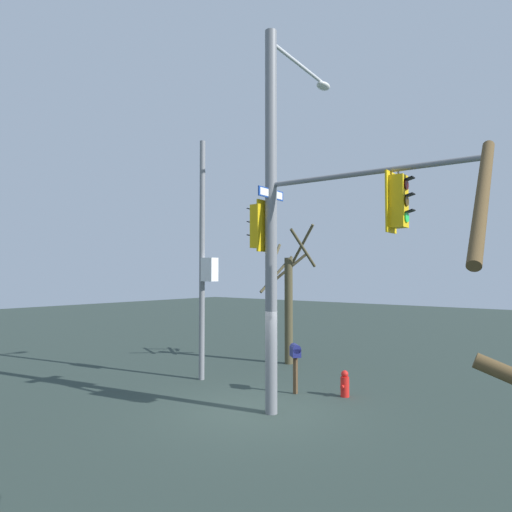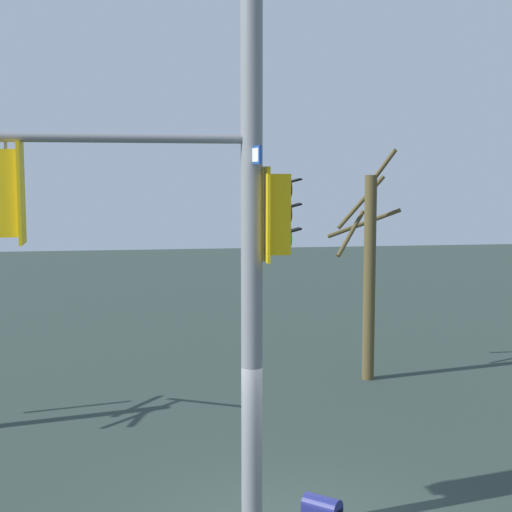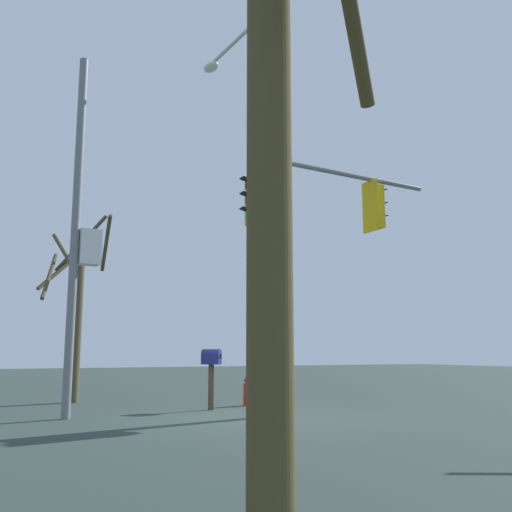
{
  "view_description": "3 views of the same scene",
  "coord_description": "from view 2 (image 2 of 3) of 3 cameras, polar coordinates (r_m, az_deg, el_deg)",
  "views": [
    {
      "loc": [
        -8.83,
        -7.23,
        3.42
      ],
      "look_at": [
        -0.05,
        -0.13,
        3.87
      ],
      "focal_mm": 31.76,
      "sensor_mm": 36.0,
      "label": 1
    },
    {
      "loc": [
        10.5,
        -1.95,
        5.24
      ],
      "look_at": [
        0.69,
        -0.49,
        4.12
      ],
      "focal_mm": 53.99,
      "sensor_mm": 36.0,
      "label": 2
    },
    {
      "loc": [
        -10.94,
        5.28,
        1.34
      ],
      "look_at": [
        0.15,
        -0.16,
        3.4
      ],
      "focal_mm": 40.52,
      "sensor_mm": 36.0,
      "label": 3
    }
  ],
  "objects": [
    {
      "name": "main_signal_pole_assembly",
      "position": [
        10.25,
        -2.66,
        5.6
      ],
      "size": [
        3.87,
        5.45,
        9.58
      ],
      "rotation": [
        0.0,
        0.0,
        4.79
      ],
      "color": "slate",
      "rests_on": "ground"
    },
    {
      "name": "bare_tree_corner",
      "position": [
        19.26,
        8.34,
        -0.96
      ],
      "size": [
        1.24,
        1.92,
        5.74
      ],
      "color": "#4C4124",
      "rests_on": "ground"
    }
  ]
}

